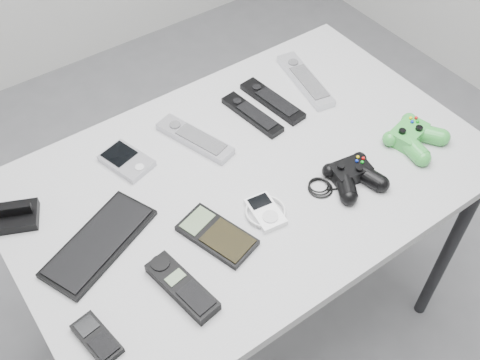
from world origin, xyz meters
TOP-DOWN VIEW (x-y plane):
  - floor at (0.00, 0.00)m, footprint 3.50×3.50m
  - desk at (0.06, 0.03)m, footprint 1.17×0.75m
  - pda_keyboard at (-0.34, 0.04)m, footprint 0.30×0.21m
  - dock_bracket at (-0.46, 0.21)m, footprint 0.12×0.11m
  - pda at (-0.17, 0.23)m, footprint 0.11×0.15m
  - remote_silver_a at (0.01, 0.19)m, footprint 0.12×0.23m
  - remote_black_a at (0.19, 0.18)m, footprint 0.07×0.20m
  - remote_black_b at (0.27, 0.20)m, footprint 0.07×0.22m
  - remote_silver_b at (0.40, 0.21)m, footprint 0.10×0.25m
  - mobile_phone at (-0.44, -0.16)m, footprint 0.07×0.12m
  - cordless_handset at (-0.25, -0.16)m, footprint 0.08×0.19m
  - calculator at (-0.11, -0.09)m, footprint 0.14×0.19m
  - mp3_player at (0.02, -0.10)m, footprint 0.11×0.11m
  - controller_black at (0.25, -0.14)m, footprint 0.25×0.18m
  - controller_green at (0.47, -0.14)m, footprint 0.17×0.18m

SIDE VIEW (x-z plane):
  - floor at x=0.00m, z-range 0.00..0.00m
  - desk at x=0.06m, z-range 0.32..1.11m
  - pda_keyboard at x=-0.34m, z-range 0.78..0.80m
  - calculator at x=-0.11m, z-range 0.78..0.80m
  - mp3_player at x=0.02m, z-range 0.78..0.80m
  - mobile_phone at x=-0.44m, z-range 0.78..0.80m
  - remote_black_a at x=0.19m, z-range 0.78..0.80m
  - remote_black_b at x=0.27m, z-range 0.78..0.80m
  - pda at x=-0.17m, z-range 0.78..0.80m
  - remote_silver_a at x=0.01m, z-range 0.78..0.81m
  - remote_silver_b at x=0.40m, z-range 0.78..0.81m
  - cordless_handset at x=-0.25m, z-range 0.78..0.81m
  - controller_black at x=0.25m, z-range 0.78..0.83m
  - controller_green at x=0.47m, z-range 0.78..0.83m
  - dock_bracket at x=-0.46m, z-range 0.78..0.83m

